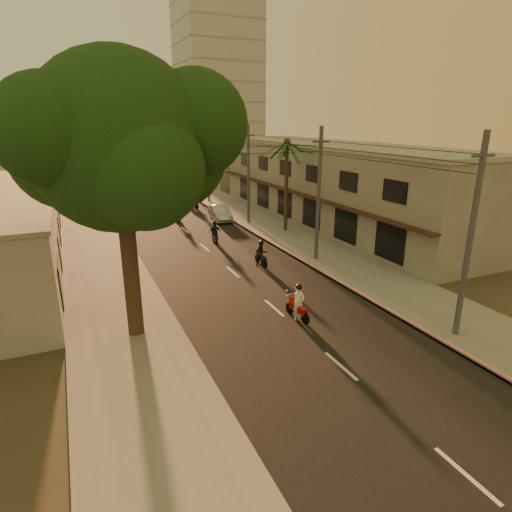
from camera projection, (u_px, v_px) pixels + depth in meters
The scene contains 20 objects.
ground at pixel (293, 324), 20.50m from camera, with size 160.00×160.00×0.00m, color #383023.
road at pixel (184, 230), 37.90m from camera, with size 10.00×140.00×0.02m, color black.
sidewalk_right at pixel (261, 222), 40.79m from camera, with size 5.00×140.00×0.12m, color slate.
sidewalk_left at pixel (95, 239), 34.99m from camera, with size 5.00×140.00×0.12m, color slate.
curb_stripe at pixel (260, 236), 35.49m from camera, with size 0.20×60.00×0.20m, color #B32413.
shophouse_row at pixel (332, 183), 40.44m from camera, with size 8.80×34.20×7.30m.
distant_tower at pixel (218, 90), 71.14m from camera, with size 12.10×12.10×28.00m.
broadleaf_tree at pixel (128, 143), 17.22m from camera, with size 9.60×8.70×12.10m.
palm_tree at pixel (287, 147), 35.33m from camera, with size 5.00×5.00×8.20m.
utility_poles at pixel (248, 152), 38.30m from camera, with size 1.20×48.26×9.00m.
filler_right at pixel (231, 164), 64.15m from camera, with size 8.00×14.00×6.00m, color gray.
filler_left_near at pixel (15, 192), 44.00m from camera, with size 8.00×14.00×4.40m, color gray.
filler_left_far at pixel (25, 164), 59.27m from camera, with size 8.00×14.00×7.00m, color gray.
scooter_red at pixel (298, 304), 20.80m from camera, with size 0.79×1.88×1.85m.
scooter_mid_a at pixel (261, 254), 28.52m from camera, with size 0.81×1.79×1.76m.
scooter_mid_b at pixel (215, 233), 33.73m from camera, with size 1.09×1.83×1.80m.
scooter_far_a at pixel (178, 214), 40.69m from camera, with size 1.04×1.76×1.75m.
scooter_far_b at pixel (194, 200), 46.84m from camera, with size 1.53×1.89×1.91m.
parked_car at pixel (220, 213), 41.39m from camera, with size 2.00×4.52×1.44m, color #A0A2A8.
scooter_far_c at pixel (182, 194), 51.39m from camera, with size 1.17×1.71×1.77m.
Camera 1 is at (-9.12, -16.21, 9.39)m, focal length 30.00 mm.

